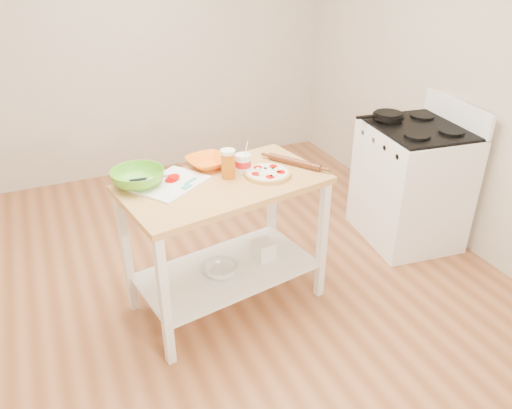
{
  "coord_description": "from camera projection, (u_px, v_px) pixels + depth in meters",
  "views": [
    {
      "loc": [
        -0.88,
        -2.65,
        2.19
      ],
      "look_at": [
        0.22,
        -0.17,
        0.72
      ],
      "focal_mm": 35.0,
      "sensor_mm": 36.0,
      "label": 1
    }
  ],
  "objects": [
    {
      "name": "shelf_glass_bowl",
      "position": [
        221.0,
        270.0,
        3.21
      ],
      "size": [
        0.29,
        0.29,
        0.07
      ],
      "primitive_type": "imported",
      "rotation": [
        0.0,
        0.0,
        0.37
      ],
      "color": "silver",
      "rests_on": "prep_island"
    },
    {
      "name": "cutting_board",
      "position": [
        170.0,
        183.0,
        2.93
      ],
      "size": [
        0.5,
        0.47,
        0.04
      ],
      "rotation": [
        0.0,
        0.0,
        0.59
      ],
      "color": "white",
      "rests_on": "prep_island"
    },
    {
      "name": "pizza",
      "position": [
        268.0,
        173.0,
        3.03
      ],
      "size": [
        0.28,
        0.28,
        0.05
      ],
      "rotation": [
        0.0,
        0.0,
        0.43
      ],
      "color": "#DEB35F",
      "rests_on": "prep_island"
    },
    {
      "name": "spatula",
      "position": [
        189.0,
        184.0,
        2.9
      ],
      "size": [
        0.12,
        0.12,
        0.01
      ],
      "rotation": [
        0.0,
        0.0,
        0.6
      ],
      "color": "#37C1A3",
      "rests_on": "cutting_board"
    },
    {
      "name": "yogurt_tub",
      "position": [
        243.0,
        163.0,
        3.06
      ],
      "size": [
        0.1,
        0.1,
        0.21
      ],
      "color": "white",
      "rests_on": "prep_island"
    },
    {
      "name": "shelf_bin",
      "position": [
        264.0,
        250.0,
        3.36
      ],
      "size": [
        0.14,
        0.14,
        0.13
      ],
      "primitive_type": "cube",
      "rotation": [
        0.0,
        0.0,
        0.17
      ],
      "color": "white",
      "rests_on": "prep_island"
    },
    {
      "name": "room_shell",
      "position": [
        208.0,
        103.0,
        2.84
      ],
      "size": [
        4.04,
        4.54,
        2.74
      ],
      "color": "#A2633C",
      "rests_on": "ground"
    },
    {
      "name": "prep_island",
      "position": [
        225.0,
        218.0,
        3.08
      ],
      "size": [
        1.3,
        0.85,
        0.9
      ],
      "rotation": [
        0.0,
        0.0,
        0.17
      ],
      "color": "tan",
      "rests_on": "ground"
    },
    {
      "name": "green_bowl",
      "position": [
        138.0,
        178.0,
        2.9
      ],
      "size": [
        0.38,
        0.38,
        0.1
      ],
      "primitive_type": "imported",
      "rotation": [
        0.0,
        0.0,
        -0.24
      ],
      "color": "#5BB624",
      "rests_on": "prep_island"
    },
    {
      "name": "beer_pint",
      "position": [
        228.0,
        164.0,
        2.97
      ],
      "size": [
        0.09,
        0.09,
        0.18
      ],
      "color": "#B55C0D",
      "rests_on": "prep_island"
    },
    {
      "name": "skillet",
      "position": [
        387.0,
        116.0,
        3.8
      ],
      "size": [
        0.37,
        0.24,
        0.03
      ],
      "rotation": [
        0.0,
        0.0,
        -0.25
      ],
      "color": "black",
      "rests_on": "gas_stove"
    },
    {
      "name": "gas_stove",
      "position": [
        411.0,
        183.0,
        3.92
      ],
      "size": [
        0.74,
        0.84,
        1.11
      ],
      "rotation": [
        0.0,
        0.0,
        -0.12
      ],
      "color": "white",
      "rests_on": "ground"
    },
    {
      "name": "orange_bowl",
      "position": [
        208.0,
        162.0,
        3.14
      ],
      "size": [
        0.3,
        0.3,
        0.06
      ],
      "primitive_type": "imported",
      "rotation": [
        0.0,
        0.0,
        0.18
      ],
      "color": "orange",
      "rests_on": "prep_island"
    },
    {
      "name": "knife",
      "position": [
        146.0,
        179.0,
        2.96
      ],
      "size": [
        0.27,
        0.04,
        0.01
      ],
      "rotation": [
        0.0,
        0.0,
        -0.11
      ],
      "color": "silver",
      "rests_on": "cutting_board"
    },
    {
      "name": "rolling_pin",
      "position": [
        294.0,
        162.0,
        3.16
      ],
      "size": [
        0.24,
        0.33,
        0.04
      ],
      "primitive_type": "cylinder",
      "rotation": [
        1.57,
        0.0,
        0.58
      ],
      "color": "#612E16",
      "rests_on": "prep_island"
    }
  ]
}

